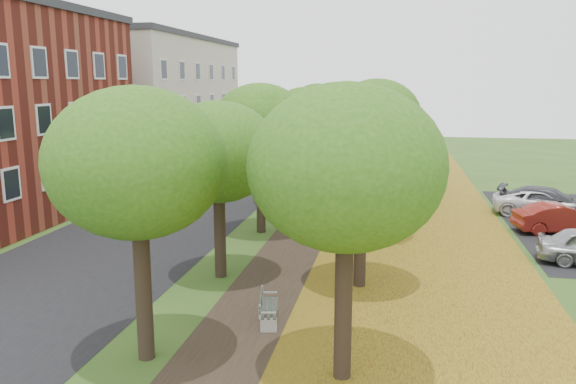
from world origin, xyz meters
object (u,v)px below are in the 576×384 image
at_px(car_red, 560,218).
at_px(car_white, 541,203).
at_px(bench, 268,308).
at_px(car_grey, 548,202).

xyz_separation_m(car_red, car_white, (0.00, 3.48, -0.01)).
relative_size(bench, car_grey, 0.35).
height_order(car_red, car_grey, car_grey).
height_order(bench, car_white, car_white).
bearing_deg(car_red, car_grey, -16.51).
bearing_deg(bench, car_red, -53.42).
distance_m(bench, car_red, 15.94).
bearing_deg(bench, car_white, -46.18).
distance_m(car_red, car_grey, 3.53).
distance_m(bench, car_grey, 18.88).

